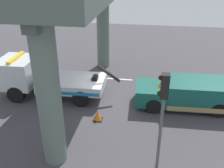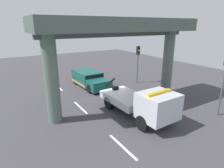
{
  "view_description": "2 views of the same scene",
  "coord_description": "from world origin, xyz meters",
  "px_view_note": "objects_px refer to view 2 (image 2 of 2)",
  "views": [
    {
      "loc": [
        -2.45,
        13.09,
        7.56
      ],
      "look_at": [
        -0.29,
        -0.24,
        0.94
      ],
      "focal_mm": 40.68,
      "sensor_mm": 36.0,
      "label": 1
    },
    {
      "loc": [
        13.24,
        -8.06,
        6.36
      ],
      "look_at": [
        0.71,
        -0.43,
        1.75
      ],
      "focal_mm": 30.32,
      "sensor_mm": 36.0,
      "label": 2
    }
  ],
  "objects_px": {
    "towed_van_green": "(90,79)",
    "traffic_light_near": "(138,56)",
    "tow_truck_white": "(142,103)",
    "traffic_cone_orange": "(133,93)"
  },
  "relations": [
    {
      "from": "towed_van_green",
      "to": "traffic_light_near",
      "type": "bearing_deg",
      "value": 72.41
    },
    {
      "from": "traffic_light_near",
      "to": "towed_van_green",
      "type": "bearing_deg",
      "value": -107.59
    },
    {
      "from": "tow_truck_white",
      "to": "traffic_light_near",
      "type": "xyz_separation_m",
      "value": [
        -6.99,
        5.14,
        1.82
      ]
    },
    {
      "from": "traffic_cone_orange",
      "to": "tow_truck_white",
      "type": "bearing_deg",
      "value": -28.97
    },
    {
      "from": "traffic_light_near",
      "to": "traffic_cone_orange",
      "type": "xyz_separation_m",
      "value": [
        3.05,
        -2.95,
        -2.76
      ]
    },
    {
      "from": "tow_truck_white",
      "to": "traffic_light_near",
      "type": "relative_size",
      "value": 1.76
    },
    {
      "from": "towed_van_green",
      "to": "tow_truck_white",
      "type": "bearing_deg",
      "value": 0.22
    },
    {
      "from": "towed_van_green",
      "to": "traffic_cone_orange",
      "type": "distance_m",
      "value": 5.21
    },
    {
      "from": "tow_truck_white",
      "to": "traffic_light_near",
      "type": "height_order",
      "value": "traffic_light_near"
    },
    {
      "from": "towed_van_green",
      "to": "traffic_light_near",
      "type": "distance_m",
      "value": 5.87
    }
  ]
}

